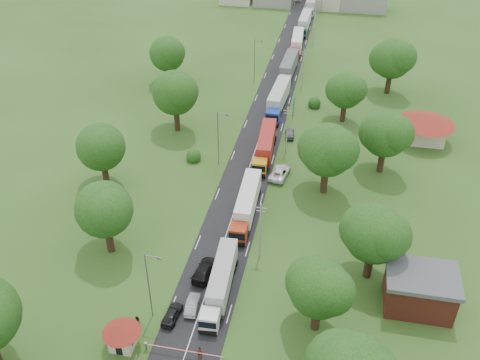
% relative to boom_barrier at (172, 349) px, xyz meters
% --- Properties ---
extents(ground, '(260.00, 260.00, 0.00)m').
position_rel_boom_barrier_xyz_m(ground, '(1.36, 25.00, -0.89)').
color(ground, '#284818').
rests_on(ground, ground).
extents(road, '(8.00, 200.00, 0.04)m').
position_rel_boom_barrier_xyz_m(road, '(1.36, 45.00, -0.89)').
color(road, black).
rests_on(road, ground).
extents(boom_barrier, '(9.22, 0.35, 1.18)m').
position_rel_boom_barrier_xyz_m(boom_barrier, '(0.00, 0.00, 0.00)').
color(boom_barrier, slate).
rests_on(boom_barrier, ground).
extents(guard_booth, '(4.40, 4.40, 3.45)m').
position_rel_boom_barrier_xyz_m(guard_booth, '(-5.84, -0.00, 1.27)').
color(guard_booth, '#BEB69D').
rests_on(guard_booth, ground).
extents(info_sign, '(0.12, 3.10, 4.10)m').
position_rel_boom_barrier_xyz_m(info_sign, '(6.56, 60.00, 2.11)').
color(info_sign, slate).
rests_on(info_sign, ground).
extents(pole_1, '(1.60, 0.24, 9.00)m').
position_rel_boom_barrier_xyz_m(pole_1, '(6.86, 18.00, 3.79)').
color(pole_1, gray).
rests_on(pole_1, ground).
extents(pole_2, '(1.60, 0.24, 9.00)m').
position_rel_boom_barrier_xyz_m(pole_2, '(6.86, 46.00, 3.79)').
color(pole_2, gray).
rests_on(pole_2, ground).
extents(pole_3, '(1.60, 0.24, 9.00)m').
position_rel_boom_barrier_xyz_m(pole_3, '(6.86, 74.00, 3.79)').
color(pole_3, gray).
rests_on(pole_3, ground).
extents(pole_4, '(1.60, 0.24, 9.00)m').
position_rel_boom_barrier_xyz_m(pole_4, '(6.86, 102.00, 3.79)').
color(pole_4, gray).
rests_on(pole_4, ground).
extents(lamp_0, '(2.03, 0.22, 10.00)m').
position_rel_boom_barrier_xyz_m(lamp_0, '(-3.99, 5.00, 4.66)').
color(lamp_0, slate).
rests_on(lamp_0, ground).
extents(lamp_1, '(2.03, 0.22, 10.00)m').
position_rel_boom_barrier_xyz_m(lamp_1, '(-3.99, 40.00, 4.66)').
color(lamp_1, slate).
rests_on(lamp_1, ground).
extents(lamp_2, '(2.03, 0.22, 10.00)m').
position_rel_boom_barrier_xyz_m(lamp_2, '(-3.99, 75.00, 4.66)').
color(lamp_2, slate).
rests_on(lamp_2, ground).
extents(tree_2, '(8.00, 8.00, 10.10)m').
position_rel_boom_barrier_xyz_m(tree_2, '(15.35, 7.14, 5.70)').
color(tree_2, '#382616').
rests_on(tree_2, ground).
extents(tree_3, '(8.80, 8.80, 11.07)m').
position_rel_boom_barrier_xyz_m(tree_3, '(21.35, 17.16, 6.33)').
color(tree_3, '#382616').
rests_on(tree_3, ground).
extents(tree_4, '(9.60, 9.60, 12.05)m').
position_rel_boom_barrier_xyz_m(tree_4, '(14.34, 35.17, 6.96)').
color(tree_4, '#382616').
rests_on(tree_4, ground).
extents(tree_5, '(8.80, 8.80, 11.07)m').
position_rel_boom_barrier_xyz_m(tree_5, '(23.35, 43.16, 6.33)').
color(tree_5, '#382616').
rests_on(tree_5, ground).
extents(tree_6, '(8.00, 8.00, 10.10)m').
position_rel_boom_barrier_xyz_m(tree_6, '(16.35, 60.14, 5.70)').
color(tree_6, '#382616').
rests_on(tree_6, ground).
extents(tree_7, '(9.60, 9.60, 12.05)m').
position_rel_boom_barrier_xyz_m(tree_7, '(25.34, 75.17, 6.96)').
color(tree_7, '#382616').
rests_on(tree_7, ground).
extents(tree_10, '(8.80, 8.80, 11.07)m').
position_rel_boom_barrier_xyz_m(tree_10, '(-13.65, 15.16, 6.33)').
color(tree_10, '#382616').
rests_on(tree_10, ground).
extents(tree_11, '(8.80, 8.80, 11.07)m').
position_rel_boom_barrier_xyz_m(tree_11, '(-20.65, 30.16, 6.33)').
color(tree_11, '#382616').
rests_on(tree_11, ground).
extents(tree_12, '(9.60, 9.60, 12.05)m').
position_rel_boom_barrier_xyz_m(tree_12, '(-14.66, 50.17, 6.96)').
color(tree_12, '#382616').
rests_on(tree_12, ground).
extents(tree_13, '(8.80, 8.80, 11.07)m').
position_rel_boom_barrier_xyz_m(tree_13, '(-22.65, 70.16, 6.33)').
color(tree_13, '#382616').
rests_on(tree_13, ground).
extents(house_brick, '(8.60, 6.60, 5.20)m').
position_rel_boom_barrier_xyz_m(house_brick, '(27.36, 13.00, 1.76)').
color(house_brick, maroon).
rests_on(house_brick, ground).
extents(house_cream, '(10.08, 10.08, 5.80)m').
position_rel_boom_barrier_xyz_m(house_cream, '(31.36, 55.00, 2.75)').
color(house_cream, '#BEB69D').
rests_on(house_cream, ground).
extents(truck_0, '(2.86, 13.50, 3.73)m').
position_rel_boom_barrier_xyz_m(truck_0, '(3.20, 10.20, 1.09)').
color(truck_0, white).
rests_on(truck_0, ground).
extents(truck_1, '(2.82, 14.48, 4.01)m').
position_rel_boom_barrier_xyz_m(truck_1, '(3.39, 26.55, 1.23)').
color(truck_1, '#9C2D11').
rests_on(truck_1, ground).
extents(truck_2, '(3.13, 14.43, 3.99)m').
position_rel_boom_barrier_xyz_m(truck_2, '(3.43, 44.06, 1.22)').
color(truck_2, '#C38316').
rests_on(truck_2, ground).
extents(truck_3, '(3.29, 15.62, 4.32)m').
position_rel_boom_barrier_xyz_m(truck_3, '(3.03, 62.51, 1.40)').
color(truck_3, '#193298').
rests_on(truck_3, ground).
extents(truck_4, '(3.04, 15.33, 4.24)m').
position_rel_boom_barrier_xyz_m(truck_4, '(3.05, 79.25, 1.36)').
color(truck_4, '#BBBBBB').
rests_on(truck_4, ground).
extents(truck_5, '(3.13, 14.79, 4.09)m').
position_rel_boom_barrier_xyz_m(truck_5, '(3.16, 96.09, 1.28)').
color(truck_5, maroon).
rests_on(truck_5, ground).
extents(truck_6, '(2.74, 14.70, 4.07)m').
position_rel_boom_barrier_xyz_m(truck_6, '(3.44, 112.62, 1.27)').
color(truck_6, '#205736').
rests_on(truck_6, ground).
extents(truck_7, '(2.80, 15.20, 4.21)m').
position_rel_boom_barrier_xyz_m(truck_7, '(3.69, 130.19, 1.34)').
color(truck_7, '#A6A6A6').
rests_on(truck_7, ground).
extents(car_lane_front, '(1.97, 4.20, 1.39)m').
position_rel_boom_barrier_xyz_m(car_lane_front, '(-1.64, 5.00, -0.20)').
color(car_lane_front, black).
rests_on(car_lane_front, ground).
extents(car_lane_mid, '(1.72, 4.12, 1.32)m').
position_rel_boom_barrier_xyz_m(car_lane_mid, '(0.36, 7.00, -0.23)').
color(car_lane_mid, gray).
rests_on(car_lane_mid, ground).
extents(car_lane_rear, '(2.87, 5.72, 1.60)m').
position_rel_boom_barrier_xyz_m(car_lane_rear, '(0.36, 13.00, -0.09)').
color(car_lane_rear, black).
rests_on(car_lane_rear, ground).
extents(car_verge_near, '(3.54, 6.11, 1.60)m').
position_rel_boom_barrier_xyz_m(car_verge_near, '(6.86, 37.94, -0.09)').
color(car_verge_near, white).
rests_on(car_verge_near, ground).
extents(car_verge_far, '(2.22, 4.37, 1.43)m').
position_rel_boom_barrier_xyz_m(car_verge_far, '(6.86, 51.77, -0.18)').
color(car_verge_far, '#575A5F').
rests_on(car_verge_far, ground).
extents(pedestrian_near, '(0.61, 0.43, 1.57)m').
position_rel_boom_barrier_xyz_m(pedestrian_near, '(3.13, 0.18, -0.11)').
color(pedestrian_near, gray).
rests_on(pedestrian_near, ground).
extents(pedestrian_booth, '(1.02, 1.11, 1.83)m').
position_rel_boom_barrier_xyz_m(pedestrian_booth, '(-5.14, 2.77, 0.02)').
color(pedestrian_booth, gray).
rests_on(pedestrian_booth, ground).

